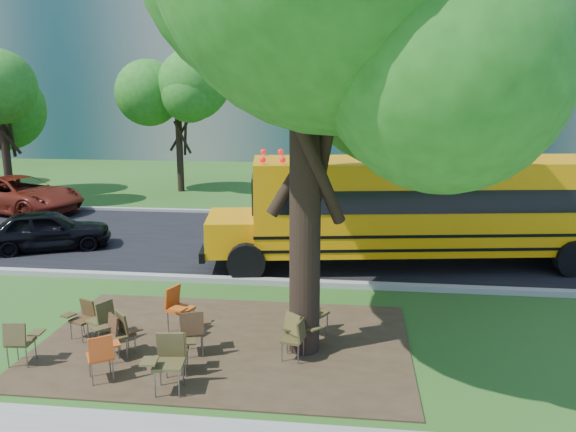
# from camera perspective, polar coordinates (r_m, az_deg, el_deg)

# --- Properties ---
(ground) EXTENTS (160.00, 160.00, 0.00)m
(ground) POSITION_cam_1_polar(r_m,az_deg,el_deg) (11.77, -10.74, -11.39)
(ground) COLOR #244E18
(ground) RESTS_ON ground
(dirt_patch) EXTENTS (7.00, 4.50, 0.03)m
(dirt_patch) POSITION_cam_1_polar(r_m,az_deg,el_deg) (11.08, -6.47, -12.74)
(dirt_patch) COLOR #382819
(dirt_patch) RESTS_ON ground
(asphalt_road) EXTENTS (80.00, 8.00, 0.04)m
(asphalt_road) POSITION_cam_1_polar(r_m,az_deg,el_deg) (18.19, -4.18, -2.55)
(asphalt_road) COLOR black
(asphalt_road) RESTS_ON ground
(kerb_near) EXTENTS (80.00, 0.25, 0.14)m
(kerb_near) POSITION_cam_1_polar(r_m,az_deg,el_deg) (14.44, -7.19, -6.42)
(kerb_near) COLOR gray
(kerb_near) RESTS_ON ground
(kerb_far) EXTENTS (80.00, 0.25, 0.14)m
(kerb_far) POSITION_cam_1_polar(r_m,az_deg,el_deg) (22.11, -2.17, 0.30)
(kerb_far) COLOR gray
(kerb_far) RESTS_ON ground
(building_main) EXTENTS (38.00, 16.00, 22.00)m
(building_main) POSITION_cam_1_polar(r_m,az_deg,el_deg) (48.04, -7.42, 19.86)
(building_main) COLOR slate
(building_main) RESTS_ON ground
(bg_tree_0) EXTENTS (5.20, 5.20, 7.18)m
(bg_tree_0) POSITION_cam_1_polar(r_m,az_deg,el_deg) (27.88, -27.23, 10.80)
(bg_tree_0) COLOR black
(bg_tree_0) RESTS_ON ground
(bg_tree_2) EXTENTS (4.80, 4.80, 6.62)m
(bg_tree_2) POSITION_cam_1_polar(r_m,az_deg,el_deg) (27.56, -11.14, 11.17)
(bg_tree_2) COLOR black
(bg_tree_2) RESTS_ON ground
(bg_tree_3) EXTENTS (5.60, 5.60, 7.84)m
(bg_tree_3) POSITION_cam_1_polar(r_m,az_deg,el_deg) (24.68, 18.01, 12.58)
(bg_tree_3) COLOR black
(bg_tree_3) RESTS_ON ground
(main_tree) EXTENTS (7.20, 7.20, 9.28)m
(main_tree) POSITION_cam_1_polar(r_m,az_deg,el_deg) (9.74, 1.87, 18.03)
(main_tree) COLOR black
(main_tree) RESTS_ON ground
(school_bus) EXTENTS (12.34, 4.42, 2.96)m
(school_bus) POSITION_cam_1_polar(r_m,az_deg,el_deg) (15.98, 15.95, 1.13)
(school_bus) COLOR orange
(school_bus) RESTS_ON ground
(chair_0) EXTENTS (0.56, 0.54, 0.85)m
(chair_0) POSITION_cam_1_polar(r_m,az_deg,el_deg) (11.03, -25.57, -11.16)
(chair_0) COLOR #4A4020
(chair_0) RESTS_ON ground
(chair_1) EXTENTS (0.70, 0.55, 0.81)m
(chair_1) POSITION_cam_1_polar(r_m,az_deg,el_deg) (10.81, -16.68, -11.05)
(chair_1) COLOR #472C19
(chair_1) RESTS_ON ground
(chair_2) EXTENTS (0.56, 0.71, 0.85)m
(chair_2) POSITION_cam_1_polar(r_m,az_deg,el_deg) (9.99, -18.38, -13.02)
(chair_2) COLOR #D04B16
(chair_2) RESTS_ON ground
(chair_3) EXTENTS (0.74, 0.59, 0.86)m
(chair_3) POSITION_cam_1_polar(r_m,az_deg,el_deg) (10.73, -17.14, -11.08)
(chair_3) COLOR #453A1D
(chair_3) RESTS_ON ground
(chair_4) EXTENTS (0.55, 0.58, 0.82)m
(chair_4) POSITION_cam_1_polar(r_m,az_deg,el_deg) (9.88, -11.17, -13.02)
(chair_4) COLOR #44391D
(chair_4) RESTS_ON ground
(chair_5) EXTENTS (0.64, 0.63, 0.96)m
(chair_5) POSITION_cam_1_polar(r_m,az_deg,el_deg) (9.40, -12.16, -13.84)
(chair_5) COLOR #4C4321
(chair_5) RESTS_ON ground
(chair_6) EXTENTS (0.46, 0.58, 0.78)m
(chair_6) POSITION_cam_1_polar(r_m,az_deg,el_deg) (10.21, 0.79, -12.03)
(chair_6) COLOR #443C1D
(chair_6) RESTS_ON ground
(chair_7) EXTENTS (0.71, 0.56, 0.83)m
(chair_7) POSITION_cam_1_polar(r_m,az_deg,el_deg) (10.40, 1.05, -11.38)
(chair_7) COLOR brown
(chair_7) RESTS_ON ground
(chair_8) EXTENTS (0.55, 0.70, 0.85)m
(chair_8) POSITION_cam_1_polar(r_m,az_deg,el_deg) (11.47, -18.34, -9.64)
(chair_8) COLOR #4B4620
(chair_8) RESTS_ON ground
(chair_9) EXTENTS (0.63, 0.49, 0.78)m
(chair_9) POSITION_cam_1_polar(r_m,az_deg,el_deg) (11.76, -20.12, -9.45)
(chair_9) COLOR #473219
(chair_9) RESTS_ON ground
(chair_10) EXTENTS (0.59, 0.75, 0.93)m
(chair_10) POSITION_cam_1_polar(r_m,az_deg,el_deg) (11.52, -11.18, -8.84)
(chair_10) COLOR #BD4F14
(chair_10) RESTS_ON ground
(chair_11) EXTENTS (0.61, 0.68, 0.90)m
(chair_11) POSITION_cam_1_polar(r_m,az_deg,el_deg) (10.47, -9.60, -11.14)
(chair_11) COLOR #49311A
(chair_11) RESTS_ON ground
(chair_12) EXTENTS (0.62, 0.79, 0.94)m
(chair_12) POSITION_cam_1_polar(r_m,az_deg,el_deg) (11.13, 2.39, -9.38)
(chair_12) COLOR #4E4421
(chair_12) RESTS_ON ground
(black_car) EXTENTS (3.96, 2.84, 1.25)m
(black_car) POSITION_cam_1_polar(r_m,az_deg,el_deg) (18.55, -23.26, -1.33)
(black_car) COLOR black
(black_car) RESTS_ON ground
(bg_car_red) EXTENTS (5.76, 3.80, 1.47)m
(bg_car_red) POSITION_cam_1_polar(r_m,az_deg,el_deg) (24.73, -25.63, 1.95)
(bg_car_red) COLOR #5F1B10
(bg_car_red) RESTS_ON ground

